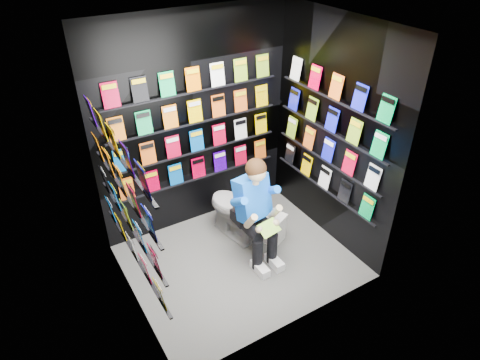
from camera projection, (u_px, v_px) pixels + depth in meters
floor at (239, 261)px, 4.90m from camera, size 2.40×2.40×0.00m
ceiling at (239, 26)px, 3.50m from camera, size 2.40×2.40×0.00m
wall_back at (195, 126)px, 4.92m from camera, size 2.40×0.04×2.60m
wall_front at (302, 216)px, 3.48m from camera, size 2.40×0.04×2.60m
wall_left at (120, 199)px, 3.68m from camera, size 0.04×2.00×2.60m
wall_right at (332, 135)px, 4.72m from camera, size 0.04×2.00×2.60m
comics_back at (196, 126)px, 4.90m from camera, size 2.10×0.06×1.37m
comics_left at (123, 198)px, 3.69m from camera, size 0.06×1.70×1.37m
comics_right at (330, 135)px, 4.71m from camera, size 0.06×1.70×1.37m
toilet at (234, 209)px, 5.13m from camera, size 0.53×0.81×0.73m
longbox at (266, 226)px, 5.18m from camera, size 0.40×0.49×0.32m
longbox_lid at (266, 214)px, 5.08m from camera, size 0.43×0.52×0.03m
reader at (251, 198)px, 4.64m from camera, size 0.62×0.81×1.36m
held_comic at (269, 228)px, 4.49m from camera, size 0.26×0.18×0.10m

